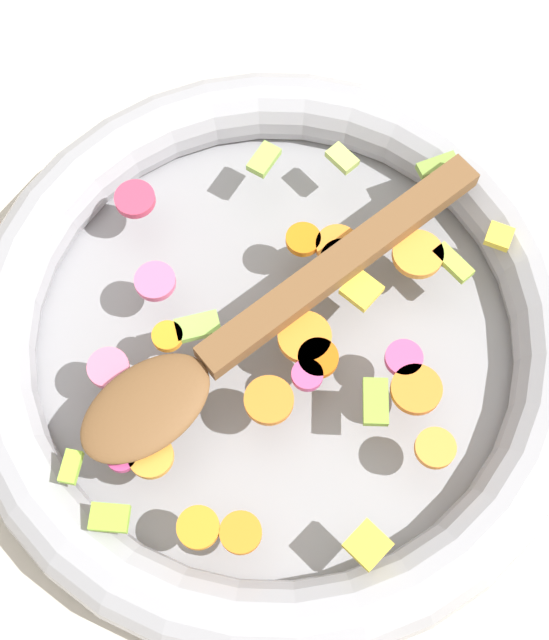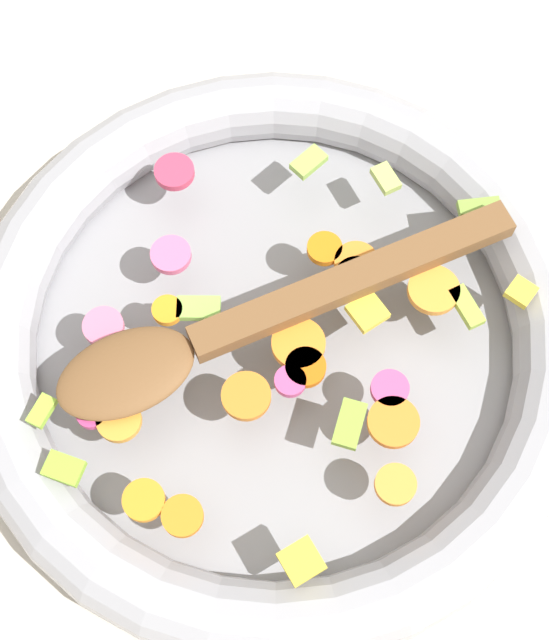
% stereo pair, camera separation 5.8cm
% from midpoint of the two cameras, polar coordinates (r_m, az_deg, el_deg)
% --- Properties ---
extents(ground_plane, '(4.00, 4.00, 0.00)m').
position_cam_midpoint_polar(ground_plane, '(0.63, 2.63, -2.06)').
color(ground_plane, beige).
extents(skillet, '(0.43, 0.43, 0.05)m').
position_cam_midpoint_polar(skillet, '(0.61, 2.72, -1.34)').
color(skillet, gray).
rests_on(skillet, ground_plane).
extents(chopped_vegetables, '(0.33, 0.28, 0.01)m').
position_cam_midpoint_polar(chopped_vegetables, '(0.57, 3.61, -1.96)').
color(chopped_vegetables, orange).
rests_on(chopped_vegetables, skillet).
extents(wooden_spoon, '(0.29, 0.20, 0.01)m').
position_cam_midpoint_polar(wooden_spoon, '(0.57, 0.82, -0.71)').
color(wooden_spoon, brown).
rests_on(wooden_spoon, chopped_vegetables).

